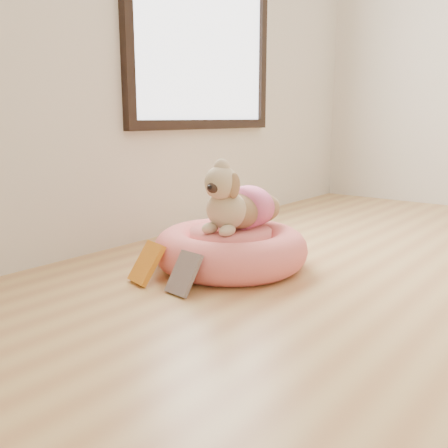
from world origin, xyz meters
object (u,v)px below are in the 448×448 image
Objects in this scene: pet_bed at (230,249)px; dog at (238,193)px; book_white at (184,274)px; book_yellow at (147,263)px.

dog is at bearing 58.62° from pet_bed.
book_white is (0.07, -0.40, -0.01)m from pet_bed.
dog is 0.52m from book_white.
book_yellow is at bearing -110.61° from pet_bed.
pet_bed is 0.43m from book_yellow.
book_yellow is (-0.17, -0.44, -0.28)m from dog.
book_yellow is 1.04× the size of book_white.
book_yellow is at bearing -174.11° from book_white.
dog is 0.54m from book_yellow.
book_yellow reaches higher than book_white.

